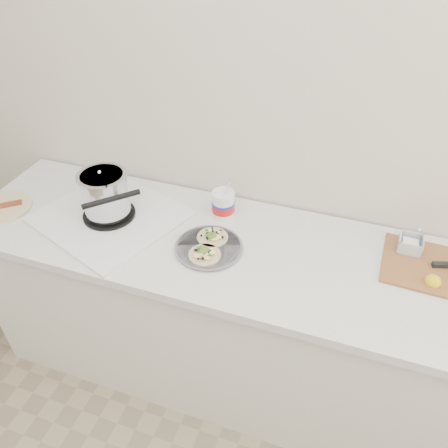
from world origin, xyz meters
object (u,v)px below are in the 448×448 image
(taco_plate, at_px, (209,246))
(cutboard, at_px, (439,266))
(bacon_plate, at_px, (4,207))
(tub, at_px, (224,202))
(stove, at_px, (107,202))

(taco_plate, bearing_deg, cutboard, 11.70)
(taco_plate, relative_size, bacon_plate, 1.11)
(tub, distance_m, bacon_plate, 0.99)
(tub, relative_size, bacon_plate, 0.91)
(stove, xyz_separation_m, bacon_plate, (-0.48, -0.09, -0.08))
(cutboard, bearing_deg, taco_plate, -165.82)
(taco_plate, height_order, bacon_plate, taco_plate)
(cutboard, relative_size, bacon_plate, 1.76)
(taco_plate, xyz_separation_m, cutboard, (0.86, 0.18, -0.00))
(bacon_plate, bearing_deg, taco_plate, 2.62)
(stove, distance_m, taco_plate, 0.48)
(stove, height_order, taco_plate, stove)
(stove, distance_m, bacon_plate, 0.50)
(taco_plate, bearing_deg, tub, 94.03)
(stove, xyz_separation_m, cutboard, (1.34, 0.13, -0.07))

